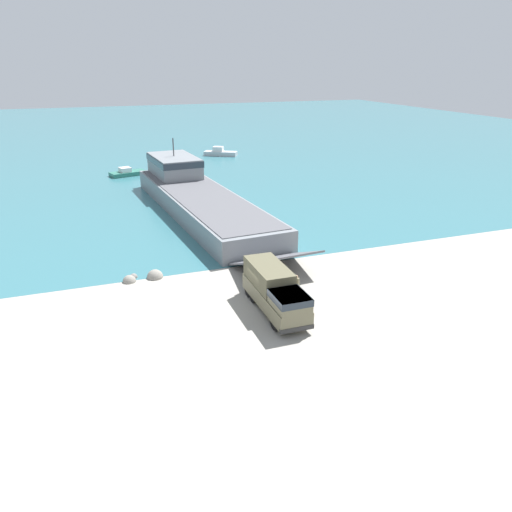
# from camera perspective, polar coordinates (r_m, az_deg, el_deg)

# --- Properties ---
(ground_plane) EXTENTS (240.00, 240.00, 0.00)m
(ground_plane) POSITION_cam_1_polar(r_m,az_deg,el_deg) (38.04, 1.11, -5.24)
(ground_plane) COLOR #9E998E
(water_surface) EXTENTS (240.00, 180.00, 0.01)m
(water_surface) POSITION_cam_1_polar(r_m,az_deg,el_deg) (130.82, -14.81, 13.18)
(water_surface) COLOR #336B75
(water_surface) RESTS_ON ground_plane
(landing_craft) EXTENTS (10.15, 39.50, 7.44)m
(landing_craft) POSITION_cam_1_polar(r_m,az_deg,el_deg) (62.14, -6.90, 7.00)
(landing_craft) COLOR gray
(landing_craft) RESTS_ON ground_plane
(military_truck) EXTENTS (2.42, 7.93, 3.10)m
(military_truck) POSITION_cam_1_polar(r_m,az_deg,el_deg) (36.01, 2.19, -3.97)
(military_truck) COLOR #6B664C
(military_truck) RESTS_ON ground_plane
(soldier_on_ramp) EXTENTS (0.45, 0.50, 1.69)m
(soldier_on_ramp) POSITION_cam_1_polar(r_m,az_deg,el_deg) (38.77, 4.64, -3.17)
(soldier_on_ramp) COLOR #6B664C
(soldier_on_ramp) RESTS_ON ground_plane
(moored_boat_a) EXTENTS (5.93, 3.81, 1.34)m
(moored_boat_a) POSITION_cam_1_polar(r_m,az_deg,el_deg) (83.40, -14.49, 9.20)
(moored_boat_a) COLOR #2D7060
(moored_boat_a) RESTS_ON ground_plane
(moored_boat_b) EXTENTS (6.47, 4.95, 1.73)m
(moored_boat_b) POSITION_cam_1_polar(r_m,az_deg,el_deg) (98.86, -4.12, 11.70)
(moored_boat_b) COLOR #B7BABF
(moored_boat_b) RESTS_ON ground_plane
(cargo_crate) EXTENTS (0.84, 0.98, 0.75)m
(cargo_crate) POSITION_cam_1_polar(r_m,az_deg,el_deg) (36.68, 5.27, -5.74)
(cargo_crate) COLOR #6B664C
(cargo_crate) RESTS_ON ground_plane
(shoreline_rock_a) EXTENTS (0.68, 0.68, 0.68)m
(shoreline_rock_a) POSITION_cam_1_polar(r_m,az_deg,el_deg) (43.42, -13.81, -2.39)
(shoreline_rock_a) COLOR gray
(shoreline_rock_a) RESTS_ON ground_plane
(shoreline_rock_b) EXTENTS (1.11, 1.11, 1.11)m
(shoreline_rock_b) POSITION_cam_1_polar(r_m,az_deg,el_deg) (42.69, -14.26, -2.85)
(shoreline_rock_b) COLOR gray
(shoreline_rock_b) RESTS_ON ground_plane
(shoreline_rock_c) EXTENTS (1.38, 1.38, 1.38)m
(shoreline_rock_c) POSITION_cam_1_polar(r_m,az_deg,el_deg) (43.02, -11.45, -2.41)
(shoreline_rock_c) COLOR gray
(shoreline_rock_c) RESTS_ON ground_plane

